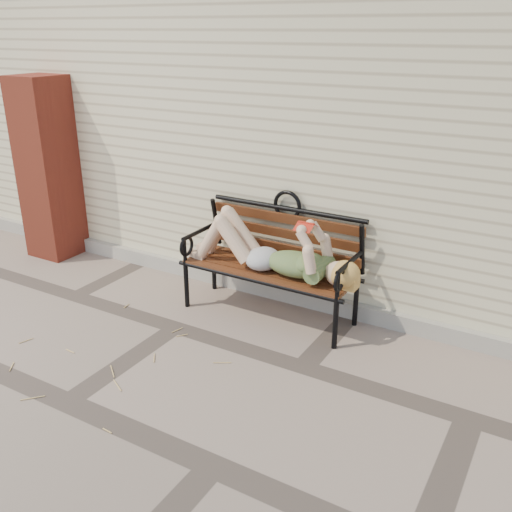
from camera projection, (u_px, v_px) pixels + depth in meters
The scene contains 7 objects.
ground at pixel (176, 327), 5.03m from camera, with size 80.00×80.00×0.00m, color gray.
house_wall at pixel (323, 113), 6.87m from camera, with size 8.00×4.00×3.00m, color beige.
foundation_strip at pixel (234, 281), 5.78m from camera, with size 8.00×0.10×0.15m, color gray.
brick_pillar at pixel (48, 169), 6.34m from camera, with size 0.50×0.50×2.00m, color maroon.
garden_bench at pixel (274, 249), 5.10m from camera, with size 1.71×0.68×1.11m.
reading_woman at pixel (269, 250), 4.98m from camera, with size 1.61×0.37×0.51m.
straw_scatter at pixel (39, 347), 4.72m from camera, with size 2.69×1.69×0.01m.
Camera 1 is at (2.85, -3.47, 2.47)m, focal length 40.00 mm.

